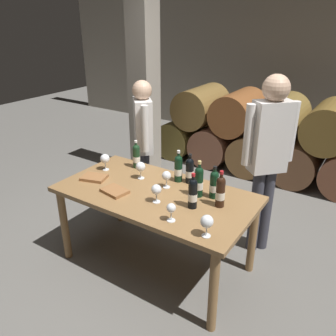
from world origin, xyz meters
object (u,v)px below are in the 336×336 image
object	(u,v)px
wine_bottle_2	(220,191)
wine_glass_2	(207,222)
wine_glass_4	(166,176)
wine_glass_5	(156,190)
wine_glass_0	(141,167)
wine_glass_1	(105,159)
sommelier_presenting	(268,151)
wine_bottle_0	(214,184)
wine_bottle_3	(199,181)
dining_table	(155,201)
taster_seated_left	(143,137)
wine_bottle_6	(178,168)
wine_glass_3	(171,209)
wine_bottle_1	(136,156)
leather_ledger	(94,178)
tasting_notebook	(115,191)
wine_bottle_4	(190,170)
wine_bottle_5	(193,193)

from	to	relation	value
wine_bottle_2	wine_glass_2	xyz separation A→B (m)	(0.10, -0.42, -0.02)
wine_glass_4	wine_glass_5	size ratio (longest dim) A/B	0.99
wine_bottle_2	wine_glass_4	xyz separation A→B (m)	(-0.53, 0.04, -0.02)
wine_glass_0	wine_glass_1	size ratio (longest dim) A/B	0.99
sommelier_presenting	wine_bottle_0	bearing A→B (deg)	-113.58
wine_bottle_0	wine_bottle_3	bearing A→B (deg)	-158.34
dining_table	taster_seated_left	size ratio (longest dim) A/B	1.10
wine_bottle_6	wine_glass_3	world-z (taller)	wine_bottle_6
wine_glass_5	sommelier_presenting	distance (m)	1.08
wine_bottle_1	wine_bottle_3	size ratio (longest dim) A/B	0.89
wine_glass_3	wine_bottle_2	bearing A→B (deg)	62.13
wine_glass_0	wine_bottle_2	bearing A→B (deg)	-4.19
dining_table	wine_glass_0	bearing A→B (deg)	151.24
wine_bottle_3	wine_glass_5	distance (m)	0.36
wine_bottle_2	sommelier_presenting	size ratio (longest dim) A/B	0.18
wine_glass_2	sommelier_presenting	xyz separation A→B (m)	(0.04, 1.09, 0.17)
leather_ledger	tasting_notebook	bearing A→B (deg)	-32.60
wine_bottle_6	taster_seated_left	size ratio (longest dim) A/B	0.19
wine_bottle_6	dining_table	bearing A→B (deg)	-100.47
sommelier_presenting	taster_seated_left	world-z (taller)	sommelier_presenting
wine_glass_4	wine_bottle_6	bearing A→B (deg)	83.32
wine_glass_4	wine_glass_3	bearing A→B (deg)	-52.95
wine_bottle_1	wine_glass_0	world-z (taller)	wine_bottle_1
wine_bottle_4	dining_table	bearing A→B (deg)	-115.72
wine_bottle_6	wine_glass_5	size ratio (longest dim) A/B	1.90
wine_bottle_0	wine_glass_4	world-z (taller)	wine_bottle_0
wine_bottle_2	wine_glass_0	distance (m)	0.83
wine_bottle_5	leather_ledger	xyz separation A→B (m)	(-1.01, -0.05, -0.11)
wine_glass_0	wine_glass_2	distance (m)	1.05
wine_bottle_4	wine_glass_3	distance (m)	0.66
wine_glass_0	wine_glass_4	distance (m)	0.30
wine_bottle_6	wine_glass_3	xyz separation A→B (m)	(0.30, -0.59, -0.03)
dining_table	wine_glass_5	world-z (taller)	wine_glass_5
wine_glass_5	wine_glass_0	bearing A→B (deg)	142.93
wine_bottle_3	wine_glass_4	size ratio (longest dim) A/B	2.06
leather_ledger	sommelier_presenting	distance (m)	1.60
wine_glass_1	wine_glass_4	distance (m)	0.71
wine_glass_5	wine_glass_4	bearing A→B (deg)	106.07
wine_glass_1	wine_glass_3	xyz separation A→B (m)	(1.03, -0.42, -0.01)
dining_table	wine_bottle_0	size ratio (longest dim) A/B	6.00
wine_glass_2	wine_glass_3	world-z (taller)	wine_glass_2
wine_bottle_0	dining_table	bearing A→B (deg)	-158.06
taster_seated_left	wine_glass_5	bearing A→B (deg)	-48.00
sommelier_presenting	wine_bottle_3	bearing A→B (deg)	-120.74
wine_bottle_3	wine_glass_2	bearing A→B (deg)	-56.04
wine_bottle_2	wine_bottle_4	distance (m)	0.47
wine_bottle_2	wine_glass_3	distance (m)	0.44
wine_glass_0	taster_seated_left	world-z (taller)	taster_seated_left
wine_glass_0	wine_bottle_6	bearing A→B (deg)	24.21
sommelier_presenting	wine_bottle_1	bearing A→B (deg)	-159.89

